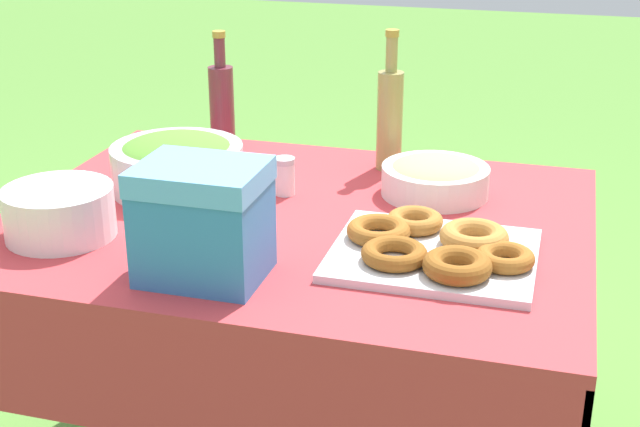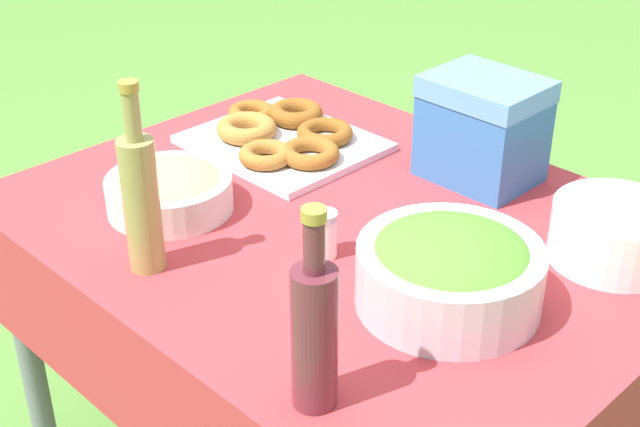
# 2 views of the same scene
# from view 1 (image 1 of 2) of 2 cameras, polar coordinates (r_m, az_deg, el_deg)

# --- Properties ---
(picnic_table) EXTENTS (1.16, 0.90, 0.70)m
(picnic_table) POSITION_cam_1_polar(r_m,az_deg,el_deg) (1.83, -1.49, -3.01)
(picnic_table) COLOR #B73338
(picnic_table) RESTS_ON ground_plane
(salad_bowl) EXTENTS (0.28, 0.28, 0.12)m
(salad_bowl) POSITION_cam_1_polar(r_m,az_deg,el_deg) (1.93, -9.12, 3.25)
(salad_bowl) COLOR silver
(salad_bowl) RESTS_ON picnic_table
(pasta_bowl) EXTENTS (0.23, 0.23, 0.08)m
(pasta_bowl) POSITION_cam_1_polar(r_m,az_deg,el_deg) (1.90, 7.39, 2.33)
(pasta_bowl) COLOR silver
(pasta_bowl) RESTS_ON picnic_table
(donut_platter) EXTENTS (0.38, 0.32, 0.05)m
(donut_platter) POSITION_cam_1_polar(r_m,az_deg,el_deg) (1.60, 7.39, -2.23)
(donut_platter) COLOR silver
(donut_platter) RESTS_ON picnic_table
(plate_stack) EXTENTS (0.21, 0.21, 0.10)m
(plate_stack) POSITION_cam_1_polar(r_m,az_deg,el_deg) (1.75, -16.34, 0.08)
(plate_stack) COLOR white
(plate_stack) RESTS_ON picnic_table
(olive_oil_bottle) EXTENTS (0.06, 0.06, 0.32)m
(olive_oil_bottle) POSITION_cam_1_polar(r_m,az_deg,el_deg) (2.03, 4.49, 6.27)
(olive_oil_bottle) COLOR #998E4C
(olive_oil_bottle) RESTS_ON picnic_table
(wine_bottle) EXTENTS (0.06, 0.06, 0.29)m
(wine_bottle) POSITION_cam_1_polar(r_m,az_deg,el_deg) (2.18, -6.31, 7.02)
(wine_bottle) COLOR maroon
(wine_bottle) RESTS_ON picnic_table
(cooler_box) EXTENTS (0.21, 0.17, 0.20)m
(cooler_box) POSITION_cam_1_polar(r_m,az_deg,el_deg) (1.51, -7.51, -0.50)
(cooler_box) COLOR #3372B7
(cooler_box) RESTS_ON picnic_table
(salt_shaker) EXTENTS (0.05, 0.05, 0.08)m
(salt_shaker) POSITION_cam_1_polar(r_m,az_deg,el_deg) (1.89, -2.28, 2.42)
(salt_shaker) COLOR white
(salt_shaker) RESTS_ON picnic_table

